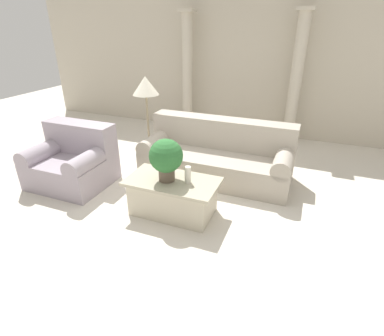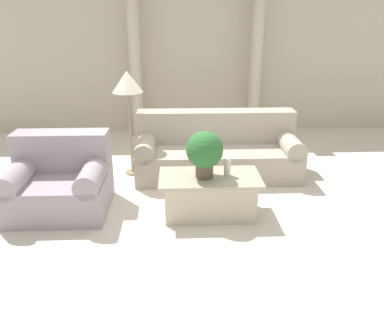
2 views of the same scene
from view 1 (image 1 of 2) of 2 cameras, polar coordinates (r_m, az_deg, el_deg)
The scene contains 10 objects.
ground_plane at distance 4.42m, azimuth -2.89°, elevation -5.33°, with size 16.00×16.00×0.00m, color silver.
wall_back at distance 6.89m, azimuth 8.64°, elevation 19.86°, with size 10.00×0.06×3.20m.
sofa_long at distance 4.86m, azimuth 4.85°, elevation 2.38°, with size 2.36×0.96×0.91m.
loveseat at distance 5.00m, azimuth -21.70°, elevation 1.37°, with size 1.15×0.96×0.91m.
coffee_table at distance 3.94m, azimuth -3.67°, elevation -5.38°, with size 1.18×0.64×0.49m.
potted_plant at distance 3.69m, azimuth -4.96°, elevation 2.04°, with size 0.42×0.42×0.55m.
pillar_candle at distance 3.71m, azimuth -0.81°, elevation -1.27°, with size 0.08×0.08×0.22m.
floor_lamp at distance 5.10m, azimuth -8.81°, elevation 14.67°, with size 0.43×0.43×1.53m.
column_left at distance 6.90m, azimuth -0.88°, elevation 17.66°, with size 0.32×0.32×2.55m.
column_right at distance 6.39m, azimuth 19.16°, elevation 15.66°, with size 0.32×0.32×2.55m.
Camera 1 is at (1.60, -3.43, 2.29)m, focal length 28.00 mm.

